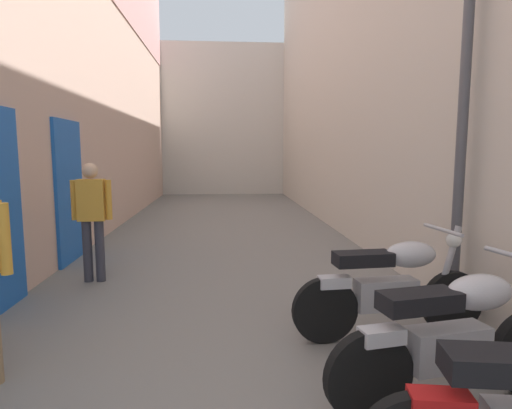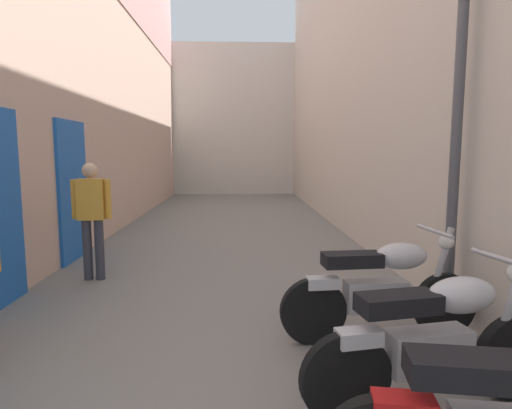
% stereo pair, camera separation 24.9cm
% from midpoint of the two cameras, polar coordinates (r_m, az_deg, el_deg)
% --- Properties ---
extents(ground_plane, '(34.36, 34.36, 0.00)m').
position_cam_midpoint_polar(ground_plane, '(6.43, -5.15, -8.44)').
color(ground_plane, slate).
extents(building_right, '(0.45, 18.36, 7.65)m').
position_cam_midpoint_polar(building_right, '(8.84, 13.32, 20.69)').
color(building_right, beige).
rests_on(building_right, ground).
extents(building_far_end, '(7.88, 2.00, 6.01)m').
position_cam_midpoint_polar(building_far_end, '(18.42, -4.83, 11.02)').
color(building_far_end, beige).
rests_on(building_far_end, ground).
extents(motorcycle_third, '(1.83, 0.58, 1.04)m').
position_cam_midpoint_polar(motorcycle_third, '(3.20, 23.01, -15.75)').
color(motorcycle_third, black).
rests_on(motorcycle_third, ground).
extents(motorcycle_fourth, '(1.85, 0.58, 1.04)m').
position_cam_midpoint_polar(motorcycle_fourth, '(4.12, 16.04, -10.32)').
color(motorcycle_fourth, black).
rests_on(motorcycle_fourth, ground).
extents(pedestrian_further_down, '(0.52, 0.22, 1.57)m').
position_cam_midpoint_polar(pedestrian_further_down, '(6.02, -22.18, -1.07)').
color(pedestrian_further_down, '#383842').
rests_on(pedestrian_further_down, ground).
extents(street_lamp, '(0.79, 0.18, 4.48)m').
position_cam_midpoint_polar(street_lamp, '(4.65, 23.83, 17.91)').
color(street_lamp, '#47474C').
rests_on(street_lamp, ground).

